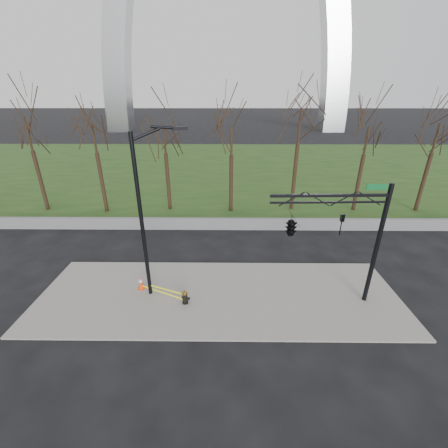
{
  "coord_description": "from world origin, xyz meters",
  "views": [
    {
      "loc": [
        0.38,
        -11.9,
        9.28
      ],
      "look_at": [
        0.24,
        2.0,
        3.1
      ],
      "focal_mm": 23.13,
      "sensor_mm": 36.0,
      "label": 1
    }
  ],
  "objects_px": {
    "traffic_cone": "(141,283)",
    "street_light": "(145,208)",
    "fire_hydrant": "(185,297)",
    "traffic_signal_mast": "(309,225)"
  },
  "relations": [
    {
      "from": "traffic_signal_mast",
      "to": "fire_hydrant",
      "type": "bearing_deg",
      "value": -179.22
    },
    {
      "from": "traffic_cone",
      "to": "traffic_signal_mast",
      "type": "distance_m",
      "value": 8.86
    },
    {
      "from": "fire_hydrant",
      "to": "street_light",
      "type": "xyz_separation_m",
      "value": [
        -1.67,
        0.83,
        4.26
      ]
    },
    {
      "from": "street_light",
      "to": "traffic_signal_mast",
      "type": "xyz_separation_m",
      "value": [
        7.21,
        -0.58,
        -0.55
      ]
    },
    {
      "from": "fire_hydrant",
      "to": "traffic_cone",
      "type": "height_order",
      "value": "fire_hydrant"
    },
    {
      "from": "traffic_cone",
      "to": "street_light",
      "type": "bearing_deg",
      "value": -21.34
    },
    {
      "from": "fire_hydrant",
      "to": "street_light",
      "type": "distance_m",
      "value": 4.65
    },
    {
      "from": "fire_hydrant",
      "to": "street_light",
      "type": "height_order",
      "value": "street_light"
    },
    {
      "from": "street_light",
      "to": "traffic_cone",
      "type": "bearing_deg",
      "value": 139.71
    },
    {
      "from": "traffic_cone",
      "to": "street_light",
      "type": "xyz_separation_m",
      "value": [
        0.78,
        -0.3,
        4.27
      ]
    }
  ]
}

